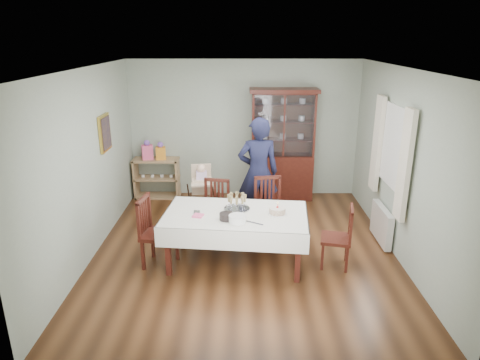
{
  "coord_description": "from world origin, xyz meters",
  "views": [
    {
      "loc": [
        -0.04,
        -5.85,
        3.12
      ],
      "look_at": [
        -0.07,
        0.2,
        1.07
      ],
      "focal_mm": 32.0,
      "sensor_mm": 36.0,
      "label": 1
    }
  ],
  "objects_px": {
    "sideboard": "(157,178)",
    "chair_far_right": "(269,222)",
    "gift_bag_pink": "(147,151)",
    "birthday_cake": "(277,211)",
    "chair_end_left": "(159,245)",
    "dining_table": "(236,237)",
    "high_chair": "(202,199)",
    "chair_far_left": "(215,222)",
    "champagne_tray": "(237,205)",
    "gift_bag_orange": "(161,152)",
    "chair_end_right": "(336,248)",
    "china_cabinet": "(283,143)",
    "woman": "(258,173)"
  },
  "relations": [
    {
      "from": "chair_end_left",
      "to": "birthday_cake",
      "type": "height_order",
      "value": "chair_end_left"
    },
    {
      "from": "sideboard",
      "to": "champagne_tray",
      "type": "distance_m",
      "value": 3.01
    },
    {
      "from": "dining_table",
      "to": "gift_bag_pink",
      "type": "relative_size",
      "value": 5.42
    },
    {
      "from": "dining_table",
      "to": "gift_bag_orange",
      "type": "relative_size",
      "value": 5.98
    },
    {
      "from": "dining_table",
      "to": "high_chair",
      "type": "distance_m",
      "value": 1.57
    },
    {
      "from": "china_cabinet",
      "to": "chair_end_right",
      "type": "xyz_separation_m",
      "value": [
        0.55,
        -2.7,
        -0.86
      ]
    },
    {
      "from": "chair_end_right",
      "to": "dining_table",
      "type": "bearing_deg",
      "value": -81.53
    },
    {
      "from": "china_cabinet",
      "to": "dining_table",
      "type": "bearing_deg",
      "value": -108.64
    },
    {
      "from": "chair_far_left",
      "to": "chair_end_right",
      "type": "bearing_deg",
      "value": -13.41
    },
    {
      "from": "birthday_cake",
      "to": "dining_table",
      "type": "bearing_deg",
      "value": 177.13
    },
    {
      "from": "high_chair",
      "to": "gift_bag_pink",
      "type": "relative_size",
      "value": 2.68
    },
    {
      "from": "woman",
      "to": "gift_bag_pink",
      "type": "bearing_deg",
      "value": -36.91
    },
    {
      "from": "birthday_cake",
      "to": "gift_bag_pink",
      "type": "relative_size",
      "value": 0.68
    },
    {
      "from": "chair_far_left",
      "to": "gift_bag_pink",
      "type": "relative_size",
      "value": 2.47
    },
    {
      "from": "dining_table",
      "to": "sideboard",
      "type": "height_order",
      "value": "sideboard"
    },
    {
      "from": "chair_far_right",
      "to": "gift_bag_orange",
      "type": "xyz_separation_m",
      "value": [
        -2.03,
        1.89,
        0.66
      ]
    },
    {
      "from": "chair_end_left",
      "to": "birthday_cake",
      "type": "xyz_separation_m",
      "value": [
        1.67,
        0.05,
        0.51
      ]
    },
    {
      "from": "champagne_tray",
      "to": "birthday_cake",
      "type": "xyz_separation_m",
      "value": [
        0.56,
        -0.17,
        -0.02
      ]
    },
    {
      "from": "gift_bag_orange",
      "to": "high_chair",
      "type": "bearing_deg",
      "value": -52.06
    },
    {
      "from": "chair_end_right",
      "to": "birthday_cake",
      "type": "relative_size",
      "value": 3.42
    },
    {
      "from": "chair_far_left",
      "to": "gift_bag_orange",
      "type": "xyz_separation_m",
      "value": [
        -1.16,
        1.86,
        0.67
      ]
    },
    {
      "from": "sideboard",
      "to": "woman",
      "type": "height_order",
      "value": "woman"
    },
    {
      "from": "dining_table",
      "to": "chair_end_right",
      "type": "height_order",
      "value": "chair_end_right"
    },
    {
      "from": "sideboard",
      "to": "birthday_cake",
      "type": "bearing_deg",
      "value": -50.32
    },
    {
      "from": "chair_far_right",
      "to": "birthday_cake",
      "type": "xyz_separation_m",
      "value": [
        0.06,
        -0.75,
        0.51
      ]
    },
    {
      "from": "chair_far_left",
      "to": "chair_end_left",
      "type": "relative_size",
      "value": 0.95
    },
    {
      "from": "chair_end_right",
      "to": "high_chair",
      "type": "xyz_separation_m",
      "value": [
        -2.03,
        1.54,
        0.14
      ]
    },
    {
      "from": "gift_bag_pink",
      "to": "birthday_cake",
      "type": "bearing_deg",
      "value": -48.26
    },
    {
      "from": "chair_end_left",
      "to": "chair_end_right",
      "type": "distance_m",
      "value": 2.51
    },
    {
      "from": "chair_far_right",
      "to": "woman",
      "type": "bearing_deg",
      "value": 97.24
    },
    {
      "from": "china_cabinet",
      "to": "chair_far_left",
      "type": "bearing_deg",
      "value": -123.43
    },
    {
      "from": "chair_end_left",
      "to": "gift_bag_pink",
      "type": "relative_size",
      "value": 2.61
    },
    {
      "from": "birthday_cake",
      "to": "chair_far_right",
      "type": "bearing_deg",
      "value": 94.49
    },
    {
      "from": "sideboard",
      "to": "chair_far_right",
      "type": "xyz_separation_m",
      "value": [
        2.14,
        -1.91,
        -0.1
      ]
    },
    {
      "from": "dining_table",
      "to": "high_chair",
      "type": "relative_size",
      "value": 2.02
    },
    {
      "from": "sideboard",
      "to": "chair_end_left",
      "type": "xyz_separation_m",
      "value": [
        0.53,
        -2.71,
        -0.1
      ]
    },
    {
      "from": "china_cabinet",
      "to": "birthday_cake",
      "type": "relative_size",
      "value": 8.28
    },
    {
      "from": "chair_end_left",
      "to": "china_cabinet",
      "type": "bearing_deg",
      "value": -26.43
    },
    {
      "from": "woman",
      "to": "champagne_tray",
      "type": "xyz_separation_m",
      "value": [
        -0.34,
        -1.17,
        -0.11
      ]
    },
    {
      "from": "dining_table",
      "to": "woman",
      "type": "xyz_separation_m",
      "value": [
        0.36,
        1.31,
        0.55
      ]
    },
    {
      "from": "chair_end_right",
      "to": "champagne_tray",
      "type": "relative_size",
      "value": 2.41
    },
    {
      "from": "chair_far_right",
      "to": "chair_end_left",
      "type": "xyz_separation_m",
      "value": [
        -1.61,
        -0.8,
        0.0
      ]
    },
    {
      "from": "high_chair",
      "to": "gift_bag_orange",
      "type": "height_order",
      "value": "gift_bag_orange"
    },
    {
      "from": "chair_far_right",
      "to": "gift_bag_pink",
      "type": "distance_m",
      "value": 3.04
    },
    {
      "from": "china_cabinet",
      "to": "gift_bag_pink",
      "type": "bearing_deg",
      "value": 179.97
    },
    {
      "from": "chair_far_right",
      "to": "gift_bag_pink",
      "type": "height_order",
      "value": "gift_bag_pink"
    },
    {
      "from": "chair_far_right",
      "to": "gift_bag_pink",
      "type": "bearing_deg",
      "value": 132.44
    },
    {
      "from": "sideboard",
      "to": "champagne_tray",
      "type": "bearing_deg",
      "value": -56.62
    },
    {
      "from": "china_cabinet",
      "to": "gift_bag_orange",
      "type": "xyz_separation_m",
      "value": [
        -2.39,
        0.0,
        -0.17
      ]
    },
    {
      "from": "sideboard",
      "to": "chair_end_right",
      "type": "relative_size",
      "value": 1.0
    }
  ]
}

